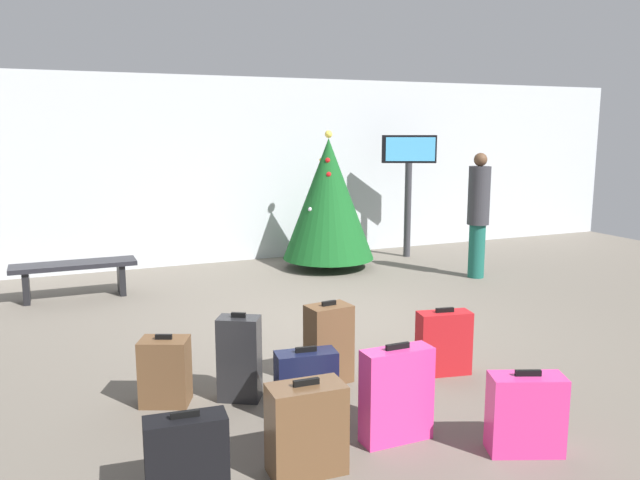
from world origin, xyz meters
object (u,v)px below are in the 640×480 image
suitcase_5 (306,384)px  suitcase_6 (396,395)px  suitcase_2 (306,429)px  suitcase_3 (187,456)px  suitcase_7 (329,344)px  holiday_tree (328,199)px  suitcase_0 (165,371)px  flight_info_kiosk (409,172)px  waiting_bench (74,271)px  traveller_0 (478,212)px  suitcase_8 (239,358)px  suitcase_1 (526,414)px  suitcase_4 (444,343)px

suitcase_5 → suitcase_6: (0.45, -0.62, 0.08)m
suitcase_2 → suitcase_3: (-0.77, 0.04, -0.05)m
suitcase_3 → suitcase_5: (1.08, 0.73, 0.01)m
suitcase_2 → suitcase_7: size_ratio=0.87×
holiday_tree → suitcase_0: bearing=-128.2°
suitcase_2 → suitcase_5: suitcase_2 is taller
suitcase_3 → suitcase_5: 1.31m
flight_info_kiosk → suitcase_5: bearing=-127.7°
suitcase_7 → waiting_bench: bearing=116.4°
holiday_tree → traveller_0: 2.33m
waiting_bench → suitcase_8: 4.12m
waiting_bench → suitcase_3: bearing=-85.4°
holiday_tree → suitcase_1: 6.17m
suitcase_6 → suitcase_7: size_ratio=0.98×
suitcase_1 → suitcase_2: size_ratio=0.93×
suitcase_0 → suitcase_2: suitcase_2 is taller
suitcase_2 → suitcase_3: suitcase_2 is taller
suitcase_3 → suitcase_8: suitcase_8 is taller
suitcase_7 → suitcase_8: size_ratio=0.99×
suitcase_2 → suitcase_6: 0.77m
suitcase_0 → suitcase_7: suitcase_7 is taller
suitcase_8 → suitcase_4: bearing=-5.7°
waiting_bench → suitcase_1: suitcase_1 is taller
holiday_tree → suitcase_4: bearing=-100.7°
suitcase_8 → waiting_bench: bearing=105.7°
waiting_bench → suitcase_8: size_ratio=2.11×
waiting_bench → traveller_0: bearing=-11.0°
suitcase_3 → suitcase_8: (0.69, 1.24, 0.10)m
suitcase_7 → suitcase_0: bearing=175.9°
traveller_0 → suitcase_1: (-2.95, -4.50, -0.72)m
suitcase_4 → suitcase_5: size_ratio=1.11×
suitcase_4 → suitcase_8: size_ratio=0.84×
suitcase_0 → traveller_0: bearing=28.0°
traveller_0 → suitcase_0: traveller_0 is taller
traveller_0 → suitcase_6: (-3.68, -4.00, -0.65)m
suitcase_2 → suitcase_3: size_ratio=1.17×
suitcase_3 → suitcase_6: suitcase_6 is taller
suitcase_7 → suitcase_4: bearing=-13.1°
suitcase_0 → suitcase_3: suitcase_0 is taller
suitcase_7 → suitcase_2: bearing=-119.4°
flight_info_kiosk → suitcase_6: 6.88m
flight_info_kiosk → suitcase_2: size_ratio=3.29×
flight_info_kiosk → traveller_0: 1.86m
suitcase_0 → suitcase_7: (1.41, -0.10, 0.08)m
suitcase_0 → suitcase_1: (2.16, -1.79, 0.00)m
waiting_bench → flight_info_kiosk: bearing=7.1°
waiting_bench → suitcase_0: suitcase_0 is taller
flight_info_kiosk → suitcase_8: size_ratio=2.83×
waiting_bench → suitcase_7: 4.37m
waiting_bench → suitcase_7: size_ratio=2.13×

